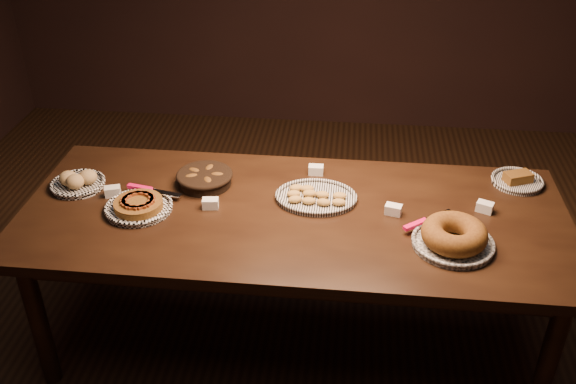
# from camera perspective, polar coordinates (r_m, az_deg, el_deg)

# --- Properties ---
(ground) EXTENTS (5.00, 5.00, 0.00)m
(ground) POSITION_cam_1_polar(r_m,az_deg,el_deg) (3.28, 0.43, -12.74)
(ground) COLOR black
(ground) RESTS_ON ground
(buffet_table) EXTENTS (2.40, 1.00, 0.75)m
(buffet_table) POSITION_cam_1_polar(r_m,az_deg,el_deg) (2.85, 0.49, -3.02)
(buffet_table) COLOR black
(buffet_table) RESTS_ON ground
(apple_tart_plate) EXTENTS (0.32, 0.31, 0.06)m
(apple_tart_plate) POSITION_cam_1_polar(r_m,az_deg,el_deg) (2.89, -13.13, -1.18)
(apple_tart_plate) COLOR white
(apple_tart_plate) RESTS_ON buffet_table
(madeleine_platter) EXTENTS (0.36, 0.30, 0.04)m
(madeleine_platter) POSITION_cam_1_polar(r_m,az_deg,el_deg) (2.89, 2.46, -0.42)
(madeleine_platter) COLOR black
(madeleine_platter) RESTS_ON buffet_table
(bundt_cake_plate) EXTENTS (0.38, 0.41, 0.10)m
(bundt_cake_plate) POSITION_cam_1_polar(r_m,az_deg,el_deg) (2.67, 14.51, -3.86)
(bundt_cake_plate) COLOR black
(bundt_cake_plate) RESTS_ON buffet_table
(croissant_basket) EXTENTS (0.31, 0.31, 0.07)m
(croissant_basket) POSITION_cam_1_polar(r_m,az_deg,el_deg) (3.01, -7.42, 1.29)
(croissant_basket) COLOR black
(croissant_basket) RESTS_ON buffet_table
(bread_roll_plate) EXTENTS (0.25, 0.25, 0.08)m
(bread_roll_plate) POSITION_cam_1_polar(r_m,az_deg,el_deg) (3.13, -18.20, 0.88)
(bread_roll_plate) COLOR white
(bread_roll_plate) RESTS_ON buffet_table
(loaf_plate) EXTENTS (0.24, 0.24, 0.06)m
(loaf_plate) POSITION_cam_1_polar(r_m,az_deg,el_deg) (3.19, 19.71, 1.00)
(loaf_plate) COLOR black
(loaf_plate) RESTS_ON buffet_table
(tent_cards) EXTENTS (1.74, 0.40, 0.04)m
(tent_cards) POSITION_cam_1_polar(r_m,az_deg,el_deg) (2.88, 1.25, -0.33)
(tent_cards) COLOR white
(tent_cards) RESTS_ON buffet_table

